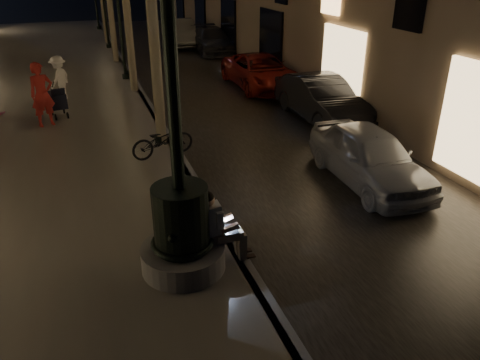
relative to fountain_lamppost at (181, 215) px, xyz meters
name	(u,v)px	position (x,y,z in m)	size (l,w,h in m)	color
ground	(137,88)	(1.00, 13.00, -1.21)	(120.00, 120.00, 0.00)	black
cobble_lane	(207,82)	(4.00, 13.00, -1.20)	(6.00, 45.00, 0.02)	black
promenade	(32,94)	(-3.00, 13.00, -1.11)	(8.00, 45.00, 0.20)	#625C56
curb_strip	(136,86)	(1.00, 13.00, -1.11)	(0.25, 45.00, 0.20)	#59595B
fountain_lamppost	(181,215)	(0.00, 0.00, 0.00)	(1.40, 1.40, 5.21)	#59595B
seated_man_laptop	(218,224)	(0.61, 0.00, -0.30)	(0.98, 0.33, 1.35)	gray
lamp_curb_a	(151,30)	(0.70, 6.00, 2.02)	(0.36, 0.36, 4.81)	black
lamp_curb_b	(118,3)	(0.70, 14.00, 2.02)	(0.36, 0.36, 4.81)	black
stroller	(58,100)	(-1.96, 9.33, -0.45)	(0.60, 1.12, 1.12)	black
car_front	(369,156)	(5.00, 2.19, -0.54)	(1.59, 3.95, 1.35)	#999CA0
car_second	(321,99)	(6.20, 6.83, -0.49)	(1.52, 4.36, 1.44)	black
car_third	(261,72)	(5.89, 11.44, -0.55)	(2.19, 4.75, 1.32)	maroon
car_rear	(212,40)	(6.19, 19.68, -0.54)	(1.89, 4.65, 1.35)	#313237
car_fifth	(180,33)	(5.00, 22.50, -0.45)	(1.62, 4.64, 1.53)	#9E9E99
pedestrian_red	(42,95)	(-2.33, 8.59, -0.04)	(0.70, 0.46, 1.93)	red
pedestrian_white	(59,78)	(-1.86, 11.43, -0.22)	(1.02, 0.59, 1.58)	white
bicycle	(163,140)	(0.60, 4.94, -0.57)	(0.58, 1.67, 0.88)	black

